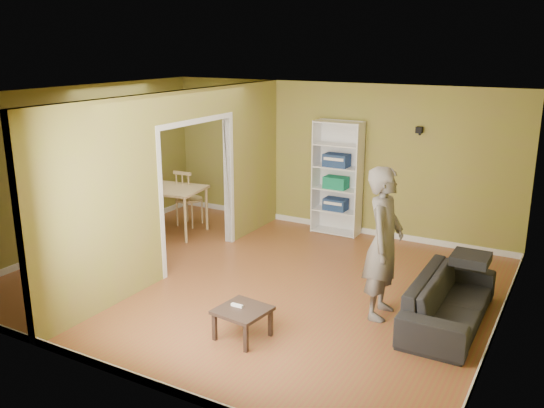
{
  "coord_description": "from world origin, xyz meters",
  "views": [
    {
      "loc": [
        3.93,
        -6.45,
        3.23
      ],
      "look_at": [
        0.2,
        0.2,
        1.1
      ],
      "focal_mm": 38.0,
      "sensor_mm": 36.0,
      "label": 1
    }
  ],
  "objects": [
    {
      "name": "chair_far",
      "position": [
        -2.35,
        1.65,
        0.52
      ],
      "size": [
        0.51,
        0.51,
        1.05
      ],
      "primitive_type": null,
      "rotation": [
        0.0,
        0.0,
        3.2
      ],
      "color": "tan",
      "rests_on": "ground"
    },
    {
      "name": "sofa",
      "position": [
        2.7,
        0.07,
        0.37
      ],
      "size": [
        1.97,
        0.85,
        0.75
      ],
      "primitive_type": "imported",
      "rotation": [
        0.0,
        0.0,
        1.58
      ],
      "color": "black",
      "rests_on": "ground"
    },
    {
      "name": "paper_box_teal",
      "position": [
        0.15,
        2.56,
        0.91
      ],
      "size": [
        0.4,
        0.26,
        0.2
      ],
      "primitive_type": "cube",
      "color": "#167652",
      "rests_on": "bookshelf"
    },
    {
      "name": "wall_speaker",
      "position": [
        1.5,
        2.69,
        1.9
      ],
      "size": [
        0.1,
        0.1,
        0.1
      ],
      "primitive_type": "cube",
      "color": "black",
      "rests_on": "room_shell"
    },
    {
      "name": "paper_box_navy_b",
      "position": [
        0.15,
        2.56,
        1.3
      ],
      "size": [
        0.43,
        0.28,
        0.22
      ],
      "primitive_type": "cube",
      "color": "navy",
      "rests_on": "bookshelf"
    },
    {
      "name": "coffee_table",
      "position": [
        0.75,
        -1.47,
        0.31
      ],
      "size": [
        0.54,
        0.54,
        0.36
      ],
      "rotation": [
        0.0,
        0.0,
        -0.12
      ],
      "color": "#34241E",
      "rests_on": "ground"
    },
    {
      "name": "dining_table",
      "position": [
        -2.45,
        1.11,
        0.74
      ],
      "size": [
        1.31,
        0.87,
        0.82
      ],
      "rotation": [
        0.0,
        0.0,
        0.14
      ],
      "color": "#D2AE82",
      "rests_on": "ground"
    },
    {
      "name": "chair_near",
      "position": [
        -2.33,
        0.52,
        0.45
      ],
      "size": [
        0.5,
        0.5,
        0.89
      ],
      "primitive_type": null,
      "rotation": [
        0.0,
        0.0,
        -0.27
      ],
      "color": "tan",
      "rests_on": "ground"
    },
    {
      "name": "game_controller",
      "position": [
        0.67,
        -1.45,
        0.37
      ],
      "size": [
        0.14,
        0.04,
        0.03
      ],
      "primitive_type": "cube",
      "color": "white",
      "rests_on": "coffee_table"
    },
    {
      "name": "partition",
      "position": [
        -1.2,
        0.0,
        1.3
      ],
      "size": [
        0.22,
        5.5,
        2.6
      ],
      "primitive_type": null,
      "color": "olive",
      "rests_on": "ground"
    },
    {
      "name": "person",
      "position": [
        1.92,
        -0.14,
        1.09
      ],
      "size": [
        0.84,
        0.68,
        2.19
      ],
      "primitive_type": "imported",
      "rotation": [
        0.0,
        0.0,
        1.64
      ],
      "color": "slate",
      "rests_on": "ground"
    },
    {
      "name": "chair_left",
      "position": [
        -3.19,
        1.1,
        0.47
      ],
      "size": [
        0.55,
        0.55,
        0.94
      ],
      "primitive_type": null,
      "rotation": [
        0.0,
        0.0,
        -1.91
      ],
      "color": "tan",
      "rests_on": "ground"
    },
    {
      "name": "bookshelf",
      "position": [
        0.17,
        2.61,
        0.99
      ],
      "size": [
        0.83,
        0.36,
        1.97
      ],
      "color": "white",
      "rests_on": "ground"
    },
    {
      "name": "paper_box_navy_a",
      "position": [
        0.16,
        2.56,
        0.52
      ],
      "size": [
        0.4,
        0.26,
        0.2
      ],
      "primitive_type": "cube",
      "color": "navy",
      "rests_on": "bookshelf"
    },
    {
      "name": "room_shell",
      "position": [
        0.0,
        0.0,
        1.3
      ],
      "size": [
        6.5,
        6.5,
        6.5
      ],
      "color": "brown",
      "rests_on": "ground"
    }
  ]
}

